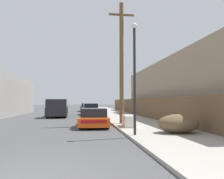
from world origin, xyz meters
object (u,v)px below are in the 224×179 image
discarded_fridge (129,121)px  parked_sports_car_red (94,118)px  car_parked_far (86,108)px  utility_pole (122,61)px  brush_pile (178,123)px  street_lamp (135,70)px  pickup_truck (57,108)px  car_parked_mid (90,109)px

discarded_fridge → parked_sports_car_red: bearing=152.9°
car_parked_far → utility_pole: (2.04, -21.57, 3.89)m
utility_pole → brush_pile: (1.92, -4.88, -3.95)m
car_parked_far → street_lamp: (1.70, -26.80, 2.48)m
car_parked_far → street_lamp: size_ratio=0.86×
parked_sports_car_red → brush_pile: size_ratio=2.03×
parked_sports_car_red → utility_pole: bearing=23.5°
car_parked_far → pickup_truck: (-3.26, -13.17, 0.30)m
car_parked_far → utility_pole: size_ratio=0.52×
car_parked_mid → brush_pile: size_ratio=2.30×
discarded_fridge → street_lamp: bearing=-94.1°
car_parked_far → utility_pole: utility_pole is taller
street_lamp → car_parked_far: bearing=93.6°
street_lamp → parked_sports_car_red: bearing=109.9°
discarded_fridge → car_parked_far: size_ratio=0.36×
pickup_truck → discarded_fridge: bearing=115.3°
discarded_fridge → utility_pole: size_ratio=0.19×
car_parked_mid → brush_pile: car_parked_mid is taller
parked_sports_car_red → utility_pole: 4.49m
car_parked_mid → car_parked_far: size_ratio=1.05×
street_lamp → brush_pile: size_ratio=2.54×
street_lamp → discarded_fridge: bearing=82.7°
car_parked_mid → street_lamp: 17.78m
discarded_fridge → pickup_truck: 11.65m
car_parked_far → street_lamp: bearing=-89.0°
parked_sports_car_red → pickup_truck: size_ratio=0.76×
parked_sports_car_red → car_parked_far: bearing=93.5°
discarded_fridge → brush_pile: bearing=-54.9°
car_parked_far → discarded_fridge: bearing=-87.5°
car_parked_far → utility_pole: bearing=-87.2°
car_parked_mid → utility_pole: size_ratio=0.55×
discarded_fridge → pickup_truck: size_ratio=0.29×
car_parked_mid → pickup_truck: 5.32m
pickup_truck → brush_pile: size_ratio=2.67×
discarded_fridge → utility_pole: bearing=95.5°
car_parked_mid → utility_pole: 13.03m
car_parked_far → brush_pile: size_ratio=2.19×
parked_sports_car_red → car_parked_far: 22.30m
street_lamp → brush_pile: bearing=8.7°
discarded_fridge → street_lamp: size_ratio=0.31×
discarded_fridge → car_parked_mid: size_ratio=0.34×
car_parked_far → pickup_truck: pickup_truck is taller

